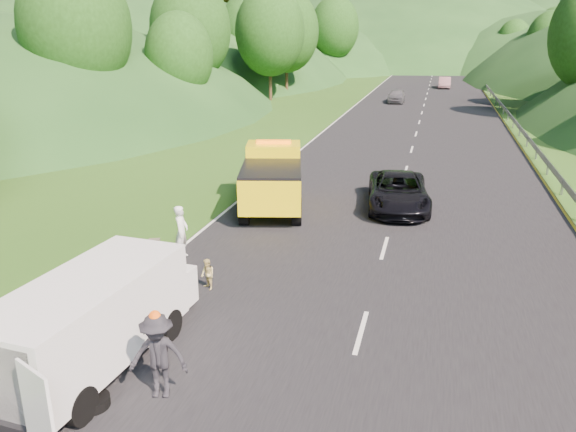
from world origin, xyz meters
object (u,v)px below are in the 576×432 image
(woman, at_px, (183,258))
(passing_suv, at_px, (397,208))
(white_van, at_px, (94,317))
(worker, at_px, (161,396))
(tow_truck, at_px, (273,178))
(suitcase, at_px, (155,247))
(spare_tire, at_px, (93,407))
(child, at_px, (208,289))

(woman, distance_m, passing_suv, 9.91)
(passing_suv, bearing_deg, white_van, -118.65)
(worker, bearing_deg, woman, 98.95)
(white_van, bearing_deg, worker, -14.58)
(tow_truck, distance_m, woman, 6.45)
(suitcase, xyz_separation_m, passing_suv, (7.50, 7.55, -0.30))
(woman, height_order, passing_suv, woman)
(worker, relative_size, spare_tire, 2.67)
(worker, bearing_deg, child, 88.94)
(spare_tire, xyz_separation_m, passing_suv, (4.91, 15.19, 0.00))
(spare_tire, bearing_deg, worker, 30.35)
(worker, bearing_deg, passing_suv, 62.90)
(worker, distance_m, suitcase, 7.92)
(worker, distance_m, passing_suv, 14.99)
(woman, xyz_separation_m, suitcase, (-0.97, -0.10, 0.30))
(spare_tire, bearing_deg, woman, 101.88)
(tow_truck, bearing_deg, suitcase, -124.11)
(suitcase, xyz_separation_m, spare_tire, (2.60, -7.64, -0.30))
(spare_tire, relative_size, passing_suv, 0.13)
(child, distance_m, passing_suv, 10.65)
(child, xyz_separation_m, passing_suv, (4.76, 9.53, 0.00))
(tow_truck, distance_m, spare_tire, 13.98)
(woman, relative_size, worker, 0.96)
(white_van, distance_m, suitcase, 6.68)
(child, height_order, suitcase, suitcase)
(child, bearing_deg, spare_tire, -53.34)
(spare_tire, height_order, passing_suv, passing_suv)
(worker, height_order, passing_suv, worker)
(woman, relative_size, passing_suv, 0.34)
(woman, xyz_separation_m, child, (1.77, -2.08, 0.00))
(child, bearing_deg, white_van, -62.59)
(worker, bearing_deg, suitcase, 105.74)
(white_van, relative_size, passing_suv, 1.20)
(child, relative_size, spare_tire, 1.33)
(tow_truck, xyz_separation_m, white_van, (-0.40, -12.60, -0.08))
(worker, bearing_deg, spare_tire, -162.31)
(tow_truck, bearing_deg, woman, -116.19)
(child, xyz_separation_m, suitcase, (-2.74, 1.97, 0.30))
(child, bearing_deg, suitcase, -177.66)
(woman, bearing_deg, spare_tire, -174.75)
(spare_tire, distance_m, passing_suv, 15.97)
(child, xyz_separation_m, spare_tire, (-0.14, -5.67, 0.00))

